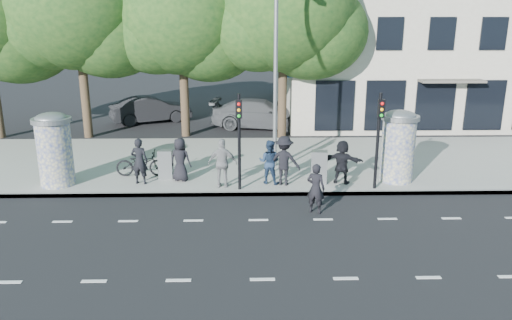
{
  "coord_description": "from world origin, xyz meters",
  "views": [
    {
      "loc": [
        -0.39,
        -12.83,
        6.07
      ],
      "look_at": [
        -0.03,
        3.5,
        1.32
      ],
      "focal_mm": 35.0,
      "sensor_mm": 36.0,
      "label": 1
    }
  ],
  "objects_px": {
    "ped_a": "(180,160)",
    "ped_f": "(342,162)",
    "street_lamp": "(276,50)",
    "ped_b": "(140,161)",
    "ad_column_left": "(54,148)",
    "bicycle": "(141,163)",
    "ad_column_right": "(398,144)",
    "ped_c": "(269,162)",
    "cabinet_left": "(166,164)",
    "cabinet_right": "(319,167)",
    "traffic_pole_far": "(379,131)",
    "traffic_pole_near": "(239,132)",
    "man_road": "(316,188)",
    "car_mid": "(151,109)",
    "ped_d": "(284,161)",
    "ped_e": "(223,163)",
    "car_right": "(260,114)"
  },
  "relations": [
    {
      "from": "ad_column_right",
      "to": "ped_e",
      "type": "height_order",
      "value": "ad_column_right"
    },
    {
      "from": "ped_e",
      "to": "cabinet_left",
      "type": "xyz_separation_m",
      "value": [
        -2.19,
        1.06,
        -0.34
      ]
    },
    {
      "from": "traffic_pole_far",
      "to": "ped_c",
      "type": "relative_size",
      "value": 2.1
    },
    {
      "from": "cabinet_left",
      "to": "cabinet_right",
      "type": "height_order",
      "value": "cabinet_right"
    },
    {
      "from": "bicycle",
      "to": "man_road",
      "type": "bearing_deg",
      "value": -120.16
    },
    {
      "from": "ad_column_left",
      "to": "bicycle",
      "type": "distance_m",
      "value": 3.11
    },
    {
      "from": "ad_column_right",
      "to": "ped_c",
      "type": "distance_m",
      "value": 4.77
    },
    {
      "from": "street_lamp",
      "to": "ped_d",
      "type": "distance_m",
      "value": 4.4
    },
    {
      "from": "ped_d",
      "to": "car_mid",
      "type": "relative_size",
      "value": 0.39
    },
    {
      "from": "ped_a",
      "to": "ped_f",
      "type": "xyz_separation_m",
      "value": [
        5.91,
        -0.41,
        -0.01
      ]
    },
    {
      "from": "ped_b",
      "to": "ped_c",
      "type": "relative_size",
      "value": 1.05
    },
    {
      "from": "ped_c",
      "to": "man_road",
      "type": "xyz_separation_m",
      "value": [
        1.35,
        -2.5,
        -0.15
      ]
    },
    {
      "from": "traffic_pole_far",
      "to": "bicycle",
      "type": "height_order",
      "value": "traffic_pole_far"
    },
    {
      "from": "cabinet_left",
      "to": "car_mid",
      "type": "relative_size",
      "value": 0.24
    },
    {
      "from": "street_lamp",
      "to": "ped_b",
      "type": "xyz_separation_m",
      "value": [
        -5.02,
        -2.08,
        -3.8
      ]
    },
    {
      "from": "ped_c",
      "to": "bicycle",
      "type": "distance_m",
      "value": 4.95
    },
    {
      "from": "ad_column_left",
      "to": "bicycle",
      "type": "relative_size",
      "value": 1.4
    },
    {
      "from": "ad_column_left",
      "to": "ped_c",
      "type": "distance_m",
      "value": 7.7
    },
    {
      "from": "bicycle",
      "to": "ped_b",
      "type": "bearing_deg",
      "value": -171.77
    },
    {
      "from": "ped_a",
      "to": "ped_c",
      "type": "bearing_deg",
      "value": -168.27
    },
    {
      "from": "traffic_pole_far",
      "to": "ped_c",
      "type": "height_order",
      "value": "traffic_pole_far"
    },
    {
      "from": "ad_column_left",
      "to": "cabinet_right",
      "type": "xyz_separation_m",
      "value": [
        9.49,
        -0.01,
        -0.78
      ]
    },
    {
      "from": "ad_column_left",
      "to": "ped_b",
      "type": "distance_m",
      "value": 3.02
    },
    {
      "from": "ped_c",
      "to": "man_road",
      "type": "bearing_deg",
      "value": 136.75
    },
    {
      "from": "ad_column_left",
      "to": "cabinet_left",
      "type": "bearing_deg",
      "value": 9.79
    },
    {
      "from": "traffic_pole_near",
      "to": "ped_f",
      "type": "xyz_separation_m",
      "value": [
        3.72,
        0.65,
        -1.27
      ]
    },
    {
      "from": "cabinet_right",
      "to": "ad_column_left",
      "type": "bearing_deg",
      "value": -172.53
    },
    {
      "from": "ad_column_right",
      "to": "ped_b",
      "type": "distance_m",
      "value": 9.44
    },
    {
      "from": "ad_column_left",
      "to": "ped_e",
      "type": "xyz_separation_m",
      "value": [
        6.0,
        -0.4,
        -0.5
      ]
    },
    {
      "from": "ped_c",
      "to": "ped_e",
      "type": "bearing_deg",
      "value": 31.61
    },
    {
      "from": "traffic_pole_far",
      "to": "man_road",
      "type": "relative_size",
      "value": 2.09
    },
    {
      "from": "ped_a",
      "to": "ped_c",
      "type": "height_order",
      "value": "ped_a"
    },
    {
      "from": "ad_column_right",
      "to": "cabinet_left",
      "type": "height_order",
      "value": "ad_column_right"
    },
    {
      "from": "street_lamp",
      "to": "ped_a",
      "type": "relative_size",
      "value": 4.92
    },
    {
      "from": "car_mid",
      "to": "car_right",
      "type": "height_order",
      "value": "car_right"
    },
    {
      "from": "traffic_pole_far",
      "to": "ad_column_left",
      "type": "bearing_deg",
      "value": 176.45
    },
    {
      "from": "ped_b",
      "to": "man_road",
      "type": "height_order",
      "value": "ped_b"
    },
    {
      "from": "ped_f",
      "to": "cabinet_right",
      "type": "bearing_deg",
      "value": 19.31
    },
    {
      "from": "ad_column_left",
      "to": "ad_column_right",
      "type": "distance_m",
      "value": 12.4
    },
    {
      "from": "cabinet_right",
      "to": "ped_e",
      "type": "bearing_deg",
      "value": -166.1
    },
    {
      "from": "traffic_pole_near",
      "to": "bicycle",
      "type": "height_order",
      "value": "traffic_pole_near"
    },
    {
      "from": "car_mid",
      "to": "ped_d",
      "type": "bearing_deg",
      "value": -173.67
    },
    {
      "from": "ped_b",
      "to": "ped_e",
      "type": "height_order",
      "value": "ped_e"
    },
    {
      "from": "man_road",
      "to": "car_mid",
      "type": "height_order",
      "value": "man_road"
    },
    {
      "from": "ped_a",
      "to": "ped_f",
      "type": "bearing_deg",
      "value": -165.86
    },
    {
      "from": "ped_a",
      "to": "ped_e",
      "type": "distance_m",
      "value": 1.76
    },
    {
      "from": "ad_column_left",
      "to": "traffic_pole_far",
      "type": "bearing_deg",
      "value": -3.55
    },
    {
      "from": "ped_c",
      "to": "cabinet_right",
      "type": "xyz_separation_m",
      "value": [
        1.82,
        -0.01,
        -0.21
      ]
    },
    {
      "from": "traffic_pole_near",
      "to": "cabinet_left",
      "type": "distance_m",
      "value": 3.47
    },
    {
      "from": "ped_c",
      "to": "traffic_pole_far",
      "type": "bearing_deg",
      "value": -172.23
    }
  ]
}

